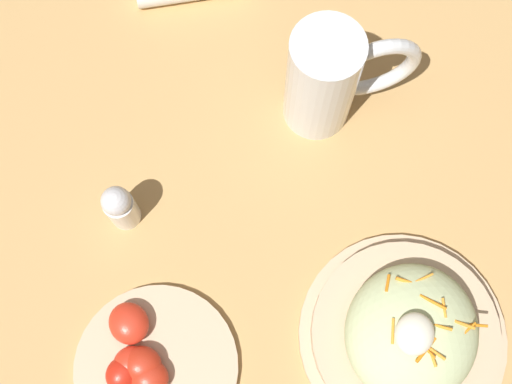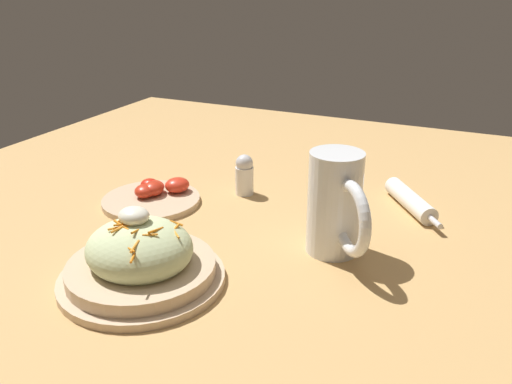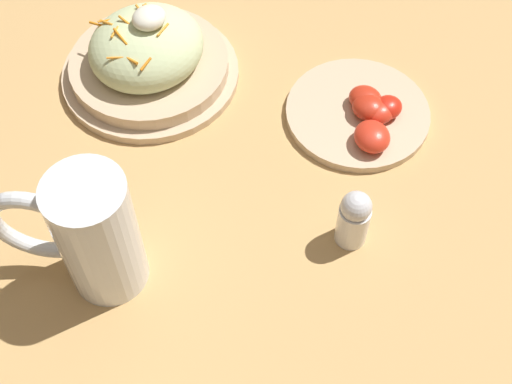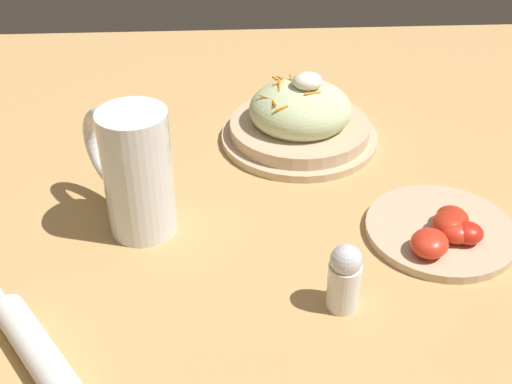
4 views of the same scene
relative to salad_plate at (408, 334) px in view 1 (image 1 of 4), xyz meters
name	(u,v)px [view 1 (image 1 of 4)]	position (x,y,z in m)	size (l,w,h in m)	color
ground_plane	(205,206)	(0.04, 0.27, -0.04)	(1.43, 1.43, 0.00)	tan
salad_plate	(408,334)	(0.00, 0.00, 0.00)	(0.23, 0.23, 0.11)	#D1B28E
beer_mug	(326,82)	(0.22, 0.19, 0.04)	(0.12, 0.14, 0.16)	white
tomato_plate	(149,363)	(-0.15, 0.24, -0.02)	(0.18, 0.18, 0.04)	#D1B28E
salt_shaker	(120,207)	(-0.01, 0.35, 0.00)	(0.04, 0.04, 0.08)	white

